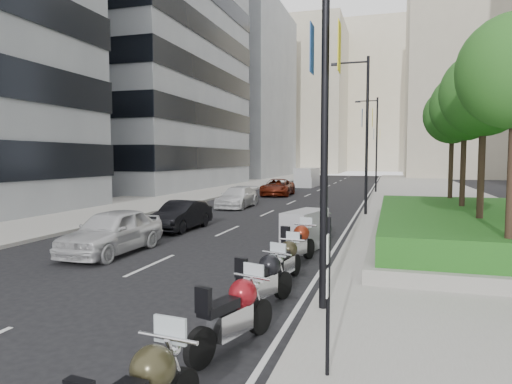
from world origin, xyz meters
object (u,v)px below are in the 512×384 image
at_px(motorcycle_6, 317,225).
at_px(car_a, 112,231).
at_px(motorcycle_4, 298,244).
at_px(car_d, 278,187).
at_px(motorcycle_5, 305,230).
at_px(car_b, 181,215).
at_px(lamp_post_1, 364,127).
at_px(motorcycle_2, 263,280).
at_px(motorcycle_1, 234,313).
at_px(lamp_post_0, 318,75).
at_px(car_c, 237,197).
at_px(lamp_post_2, 375,140).
at_px(parking_sign, 328,288).
at_px(delivery_van, 307,178).
at_px(motorcycle_3, 286,261).

xyz_separation_m(motorcycle_6, car_a, (-6.44, -4.88, 0.21)).
bearing_deg(motorcycle_4, car_d, 30.48).
bearing_deg(motorcycle_5, motorcycle_6, 11.18).
distance_m(motorcycle_6, car_b, 6.49).
relative_size(lamp_post_1, motorcycle_2, 3.99).
bearing_deg(lamp_post_1, motorcycle_1, -93.22).
distance_m(lamp_post_0, motorcycle_1, 5.05).
height_order(motorcycle_6, car_c, car_c).
bearing_deg(lamp_post_2, parking_sign, -89.01).
xyz_separation_m(motorcycle_4, car_b, (-6.56, 5.18, 0.03)).
relative_size(lamp_post_0, car_a, 1.97).
height_order(motorcycle_1, motorcycle_4, motorcycle_4).
height_order(motorcycle_5, motorcycle_6, motorcycle_5).
distance_m(lamp_post_2, delivery_van, 11.86).
bearing_deg(car_b, car_d, 92.70).
height_order(lamp_post_1, car_b, lamp_post_1).
relative_size(motorcycle_3, car_a, 0.48).
relative_size(lamp_post_2, motorcycle_2, 3.99).
xyz_separation_m(lamp_post_0, parking_sign, (0.66, -3.00, -3.61)).
bearing_deg(car_c, delivery_van, 88.41).
height_order(motorcycle_1, car_a, car_a).
bearing_deg(motorcycle_3, car_d, 22.64).
bearing_deg(car_d, car_a, -92.60).
bearing_deg(motorcycle_5, delivery_van, 23.38).
bearing_deg(motorcycle_6, lamp_post_2, 21.68).
xyz_separation_m(lamp_post_0, car_d, (-8.15, 29.78, -4.32)).
xyz_separation_m(motorcycle_1, car_d, (-7.07, 31.96, 0.11)).
bearing_deg(car_c, car_a, -87.79).
height_order(motorcycle_3, motorcycle_5, motorcycle_5).
distance_m(parking_sign, motorcycle_1, 2.09).
relative_size(parking_sign, motorcycle_6, 1.25).
bearing_deg(motorcycle_2, motorcycle_4, 21.01).
bearing_deg(lamp_post_1, car_b, -137.03).
distance_m(parking_sign, motorcycle_4, 7.80).
distance_m(motorcycle_1, motorcycle_4, 6.69).
height_order(lamp_post_0, car_a, lamp_post_0).
height_order(lamp_post_1, motorcycle_6, lamp_post_1).
bearing_deg(motorcycle_6, car_a, 151.92).
distance_m(lamp_post_0, motorcycle_5, 8.20).
distance_m(car_b, delivery_van, 33.21).
bearing_deg(lamp_post_2, car_b, -107.23).
distance_m(car_b, car_d, 20.09).
bearing_deg(car_d, motorcycle_3, -79.08).
relative_size(parking_sign, delivery_van, 0.48).
relative_size(motorcycle_1, motorcycle_4, 0.98).
bearing_deg(motorcycle_3, motorcycle_6, 10.26).
bearing_deg(motorcycle_5, motorcycle_2, -164.15).
bearing_deg(motorcycle_4, car_a, 108.13).
bearing_deg(lamp_post_1, parking_sign, -88.12).
xyz_separation_m(motorcycle_4, motorcycle_6, (-0.10, 4.56, -0.07)).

